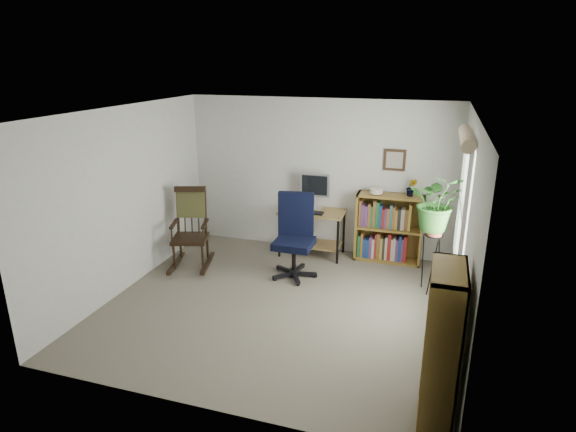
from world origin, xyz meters
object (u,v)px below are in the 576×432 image
(office_chair, at_px, (294,237))
(tall_bookshelf, at_px, (441,350))
(low_bookshelf, at_px, (389,228))
(desk, at_px, (312,233))
(rocking_chair, at_px, (189,228))

(office_chair, bearing_deg, tall_bookshelf, -60.62)
(tall_bookshelf, bearing_deg, office_chair, 129.21)
(low_bookshelf, bearing_deg, desk, -174.13)
(rocking_chair, relative_size, tall_bookshelf, 0.83)
(office_chair, xyz_separation_m, low_bookshelf, (1.20, 0.98, -0.08))
(desk, relative_size, tall_bookshelf, 0.69)
(rocking_chair, distance_m, low_bookshelf, 2.97)
(rocking_chair, height_order, tall_bookshelf, tall_bookshelf)
(office_chair, distance_m, tall_bookshelf, 3.12)
(low_bookshelf, distance_m, tall_bookshelf, 3.49)
(low_bookshelf, xyz_separation_m, tall_bookshelf, (0.77, -3.40, 0.20))
(desk, height_order, tall_bookshelf, tall_bookshelf)
(rocking_chair, height_order, low_bookshelf, rocking_chair)
(office_chair, relative_size, low_bookshelf, 1.15)
(office_chair, bearing_deg, low_bookshelf, 29.45)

